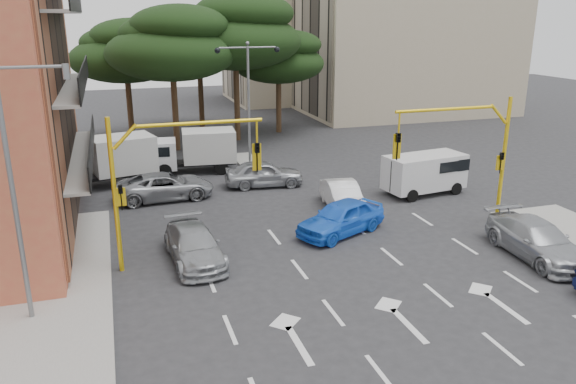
# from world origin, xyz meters

# --- Properties ---
(ground) EXTENTS (120.00, 120.00, 0.00)m
(ground) POSITION_xyz_m (0.00, 0.00, 0.00)
(ground) COLOR #28282B
(ground) RESTS_ON ground
(sidewalk_left) EXTENTS (5.00, 26.00, 0.15)m
(sidewalk_left) POSITION_xyz_m (-11.50, -4.00, 0.07)
(sidewalk_left) COLOR gray
(sidewalk_left) RESTS_ON ground
(median_strip) EXTENTS (1.40, 6.00, 0.15)m
(median_strip) POSITION_xyz_m (0.00, 16.00, 0.07)
(median_strip) COLOR gray
(median_strip) RESTS_ON ground
(apartment_beige_near) EXTENTS (20.20, 12.15, 18.70)m
(apartment_beige_near) POSITION_xyz_m (19.95, 32.00, 9.35)
(apartment_beige_near) COLOR tan
(apartment_beige_near) RESTS_ON ground
(apartment_beige_far) EXTENTS (16.20, 12.15, 16.70)m
(apartment_beige_far) POSITION_xyz_m (12.95, 44.00, 8.35)
(apartment_beige_far) COLOR tan
(apartment_beige_far) RESTS_ON ground
(pine_left_near) EXTENTS (9.15, 9.15, 10.23)m
(pine_left_near) POSITION_xyz_m (-3.94, 21.96, 7.60)
(pine_left_near) COLOR #382616
(pine_left_near) RESTS_ON ground
(pine_center) EXTENTS (9.98, 9.98, 11.16)m
(pine_center) POSITION_xyz_m (1.06, 23.96, 8.30)
(pine_center) COLOR #382616
(pine_center) RESTS_ON ground
(pine_left_far) EXTENTS (8.32, 8.32, 9.30)m
(pine_left_far) POSITION_xyz_m (-6.94, 25.96, 6.91)
(pine_left_far) COLOR #382616
(pine_left_far) RESTS_ON ground
(pine_right) EXTENTS (7.49, 7.49, 8.37)m
(pine_right) POSITION_xyz_m (5.06, 25.96, 6.22)
(pine_right) COLOR #382616
(pine_right) RESTS_ON ground
(pine_back) EXTENTS (9.15, 9.15, 10.23)m
(pine_back) POSITION_xyz_m (-0.94, 28.96, 7.60)
(pine_back) COLOR #382616
(pine_back) RESTS_ON ground
(signal_mast_right) EXTENTS (5.79, 0.37, 6.00)m
(signal_mast_right) POSITION_xyz_m (6.80, 1.99, 3.88)
(signal_mast_right) COLOR yellow
(signal_mast_right) RESTS_ON ground
(signal_mast_left) EXTENTS (5.79, 0.37, 6.00)m
(signal_mast_left) POSITION_xyz_m (-6.80, 1.99, 3.88)
(signal_mast_left) COLOR yellow
(signal_mast_left) RESTS_ON ground
(street_lamp_left) EXTENTS (2.08, 0.20, 8.00)m
(street_lamp_left) POSITION_xyz_m (-11.29, -1.00, 4.72)
(street_lamp_left) COLOR slate
(street_lamp_left) RESTS_ON sidewalk_left
(street_lamp_center) EXTENTS (4.16, 0.36, 7.77)m
(street_lamp_center) POSITION_xyz_m (0.00, 16.00, 5.43)
(street_lamp_center) COLOR slate
(street_lamp_center) RESTS_ON median_strip
(car_white_hatch) EXTENTS (2.10, 4.47, 1.42)m
(car_white_hatch) POSITION_xyz_m (2.36, 6.00, 0.71)
(car_white_hatch) COLOR white
(car_white_hatch) RESTS_ON ground
(car_blue_compact) EXTENTS (4.85, 3.55, 1.53)m
(car_blue_compact) POSITION_xyz_m (1.00, 3.00, 0.77)
(car_blue_compact) COLOR blue
(car_blue_compact) RESTS_ON ground
(car_silver_wagon) EXTENTS (2.19, 4.82, 1.37)m
(car_silver_wagon) POSITION_xyz_m (-5.76, 2.02, 0.68)
(car_silver_wagon) COLOR #95989D
(car_silver_wagon) RESTS_ON ground
(car_silver_cross_a) EXTENTS (5.21, 2.59, 1.42)m
(car_silver_cross_a) POSITION_xyz_m (-6.02, 10.52, 0.71)
(car_silver_cross_a) COLOR #919398
(car_silver_cross_a) RESTS_ON ground
(car_silver_cross_b) EXTENTS (4.66, 2.32, 1.52)m
(car_silver_cross_b) POSITION_xyz_m (-0.35, 11.20, 0.76)
(car_silver_cross_b) COLOR #A0A3A8
(car_silver_cross_b) RESTS_ON ground
(car_silver_parked) EXTENTS (2.35, 5.21, 1.48)m
(car_silver_parked) POSITION_xyz_m (7.60, -1.79, 0.74)
(car_silver_parked) COLOR #A0A2A7
(car_silver_parked) RESTS_ON ground
(van_white) EXTENTS (4.68, 2.58, 2.23)m
(van_white) POSITION_xyz_m (7.71, 7.18, 1.11)
(van_white) COLOR silver
(van_white) RESTS_ON ground
(box_truck_a) EXTENTS (6.13, 3.69, 2.81)m
(box_truck_a) POSITION_xyz_m (-9.00, 14.00, 1.41)
(box_truck_a) COLOR silver
(box_truck_a) RESTS_ON ground
(box_truck_b) EXTENTS (5.57, 2.81, 2.64)m
(box_truck_b) POSITION_xyz_m (-3.73, 15.50, 1.32)
(box_truck_b) COLOR silver
(box_truck_b) RESTS_ON ground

